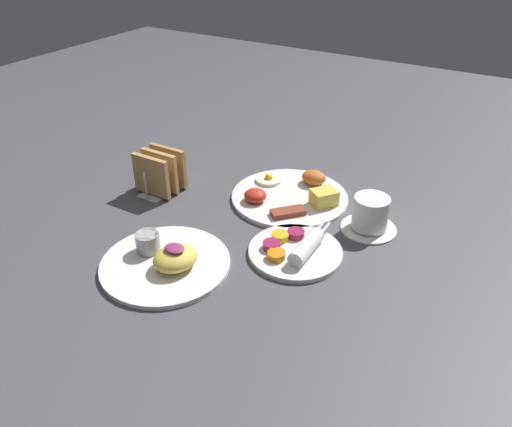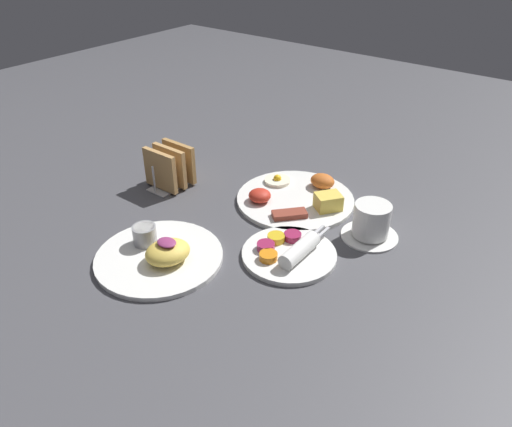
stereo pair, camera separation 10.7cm
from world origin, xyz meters
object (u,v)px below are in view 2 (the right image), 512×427
at_px(toast_rack, 170,168).
at_px(coffee_cup, 371,222).
at_px(plate_breakfast, 297,197).
at_px(plate_foreground, 161,254).
at_px(plate_condiments, 289,252).

relative_size(toast_rack, coffee_cup, 0.97).
relative_size(plate_breakfast, plate_foreground, 1.09).
xyz_separation_m(plate_condiments, coffee_cup, (0.09, 0.16, 0.03)).
distance_m(plate_condiments, plate_foreground, 0.25).
relative_size(plate_breakfast, plate_condiments, 1.40).
bearing_deg(plate_condiments, plate_foreground, -139.79).
height_order(plate_breakfast, toast_rack, toast_rack).
distance_m(plate_breakfast, plate_foreground, 0.36).
height_order(plate_foreground, coffee_cup, coffee_cup).
height_order(plate_breakfast, plate_condiments, plate_breakfast).
relative_size(plate_foreground, coffee_cup, 2.10).
bearing_deg(toast_rack, plate_condiments, -9.18).
xyz_separation_m(plate_foreground, coffee_cup, (0.29, 0.32, 0.02)).
xyz_separation_m(plate_breakfast, plate_foreground, (-0.08, -0.35, 0.00)).
xyz_separation_m(plate_breakfast, toast_rack, (-0.29, -0.13, 0.04)).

